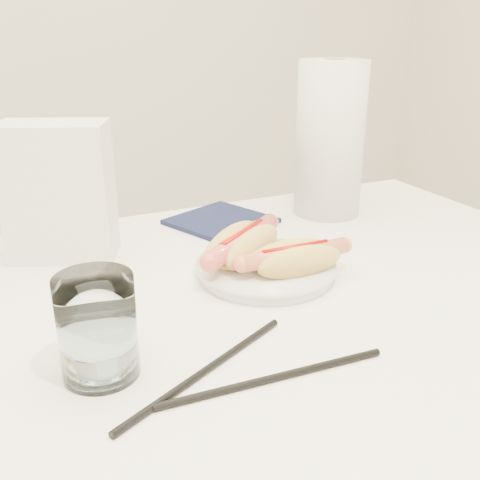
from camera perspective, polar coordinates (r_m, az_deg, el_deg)
name	(u,v)px	position (r m, az deg, el deg)	size (l,w,h in m)	color
table	(224,349)	(0.75, -1.66, -10.91)	(1.20, 0.80, 0.75)	white
plate	(266,271)	(0.80, 2.63, -3.11)	(0.19, 0.19, 0.02)	white
hotdog_left	(242,245)	(0.81, 0.25, -0.53)	(0.16, 0.14, 0.05)	#E1B45A
hotdog_right	(295,259)	(0.77, 5.55, -1.90)	(0.16, 0.06, 0.04)	#E5B959
water_glass	(97,327)	(0.59, -14.19, -8.52)	(0.08, 0.08, 0.11)	silver
chopstick_near	(206,370)	(0.60, -3.45, -12.96)	(0.01, 0.01, 0.25)	black
chopstick_far	(274,378)	(0.59, 3.46, -13.70)	(0.01, 0.01, 0.25)	black
napkin_box	(59,192)	(0.88, -17.81, 4.65)	(0.15, 0.09, 0.20)	silver
navy_napkin	(221,221)	(1.01, -1.92, 1.91)	(0.15, 0.15, 0.01)	#111636
paper_towel_roll	(330,140)	(1.05, 9.06, 9.98)	(0.12, 0.12, 0.28)	silver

